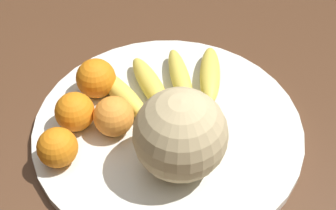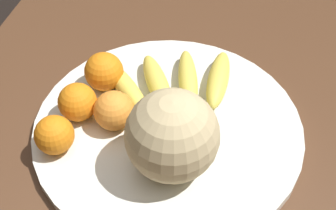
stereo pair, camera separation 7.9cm
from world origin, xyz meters
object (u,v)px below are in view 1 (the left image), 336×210
object	(u,v)px
fruit_bowl	(168,127)
melon	(180,135)
orange_mid_center	(96,78)
orange_front_left	(114,116)
kitchen_table	(171,161)
orange_back_left	(75,112)
orange_front_right	(57,147)
banana_bunch	(167,83)

from	to	relation	value
fruit_bowl	melon	distance (m)	0.12
fruit_bowl	orange_mid_center	bearing A→B (deg)	-116.41
fruit_bowl	melon	bearing A→B (deg)	17.24
fruit_bowl	orange_front_left	xyz separation A→B (m)	(0.02, -0.09, 0.04)
kitchen_table	melon	bearing A→B (deg)	12.89
orange_mid_center	orange_back_left	bearing A→B (deg)	-13.97
kitchen_table	fruit_bowl	bearing A→B (deg)	-45.40
kitchen_table	orange_back_left	bearing A→B (deg)	-82.91
orange_front_right	orange_mid_center	world-z (taller)	orange_mid_center
fruit_bowl	banana_bunch	size ratio (longest dim) A/B	1.93
orange_front_right	banana_bunch	bearing A→B (deg)	137.66
melon	orange_front_left	size ratio (longest dim) A/B	2.11
fruit_bowl	orange_front_left	world-z (taller)	orange_front_left
melon	banana_bunch	bearing A→B (deg)	-168.47
fruit_bowl	orange_front_left	bearing A→B (deg)	-77.32
kitchen_table	orange_back_left	size ratio (longest dim) A/B	19.74
melon	orange_front_right	xyz separation A→B (m)	(0.01, -0.20, -0.04)
kitchen_table	banana_bunch	xyz separation A→B (m)	(-0.08, -0.01, 0.13)
orange_back_left	orange_front_right	bearing A→B (deg)	-7.80
melon	orange_front_left	distance (m)	0.14
orange_front_right	melon	bearing A→B (deg)	92.64
kitchen_table	melon	xyz separation A→B (m)	(0.09, 0.02, 0.19)
melon	orange_mid_center	bearing A→B (deg)	-132.91
kitchen_table	orange_front_right	xyz separation A→B (m)	(0.10, -0.18, 0.15)
banana_bunch	orange_front_right	xyz separation A→B (m)	(0.18, -0.16, 0.01)
kitchen_table	orange_back_left	distance (m)	0.22
fruit_bowl	orange_front_right	xyz separation A→B (m)	(0.09, -0.17, 0.04)
kitchen_table	melon	distance (m)	0.21
kitchen_table	fruit_bowl	world-z (taller)	fruit_bowl
melon	banana_bunch	size ratio (longest dim) A/B	0.60
fruit_bowl	banana_bunch	distance (m)	0.09
melon	orange_mid_center	world-z (taller)	melon
banana_bunch	orange_back_left	world-z (taller)	orange_back_left
orange_front_left	fruit_bowl	bearing A→B (deg)	102.68
orange_front_left	orange_front_right	size ratio (longest dim) A/B	1.05
orange_mid_center	fruit_bowl	bearing A→B (deg)	63.59
orange_front_left	orange_back_left	world-z (taller)	orange_front_left
kitchen_table	orange_mid_center	distance (m)	0.22
orange_back_left	banana_bunch	bearing A→B (deg)	123.30
melon	orange_mid_center	distance (m)	0.23
banana_bunch	orange_front_left	size ratio (longest dim) A/B	3.53
banana_bunch	melon	bearing A→B (deg)	169.55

